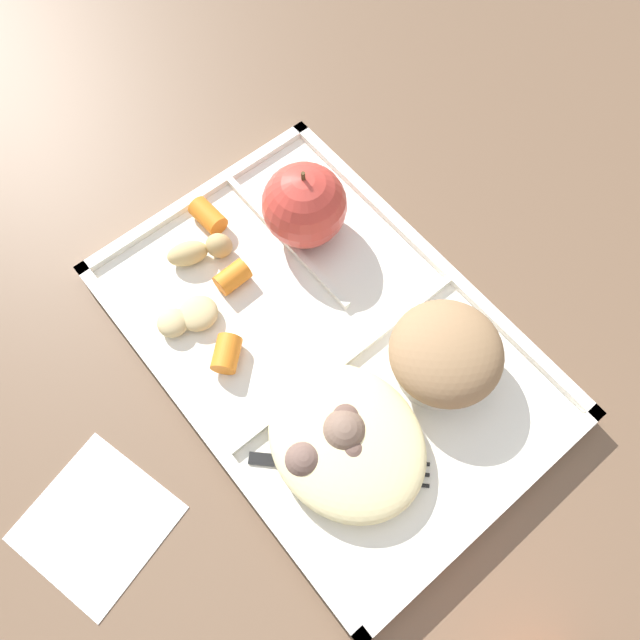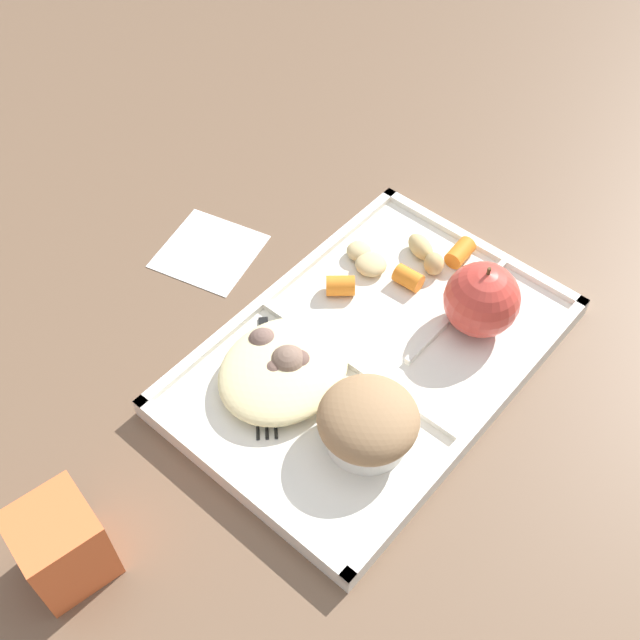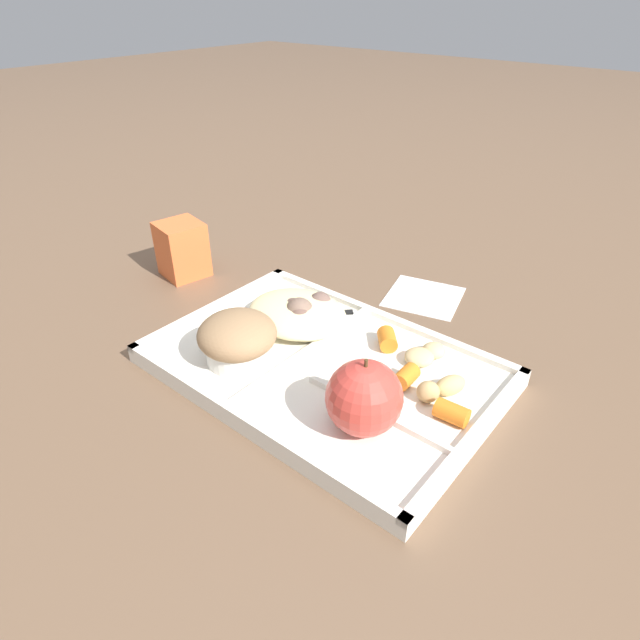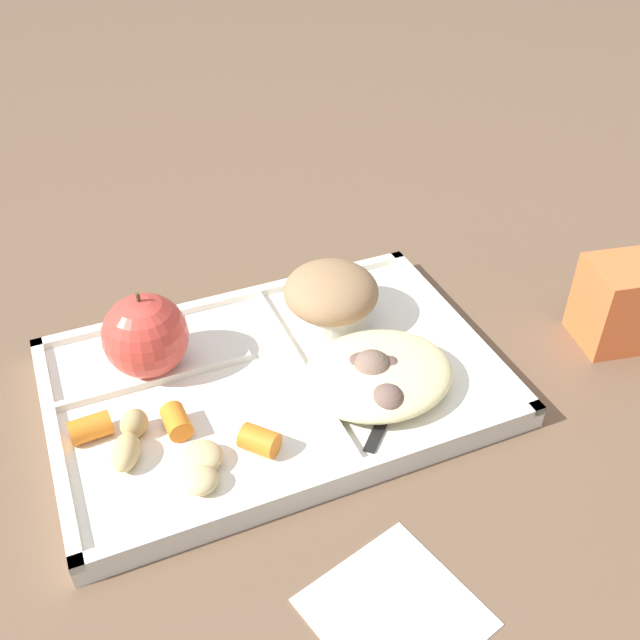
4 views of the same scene
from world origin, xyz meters
TOP-DOWN VIEW (x-y plane):
  - ground at (0.00, 0.00)m, footprint 6.00×6.00m
  - lunch_tray at (-0.00, 0.00)m, footprint 0.40×0.27m
  - green_apple at (-0.10, 0.06)m, footprint 0.08×0.08m
  - bran_muffin at (0.08, 0.06)m, footprint 0.09×0.09m
  - carrot_slice_small at (-0.10, -0.03)m, footprint 0.02×0.03m
  - carrot_slice_back at (-0.04, -0.08)m, footprint 0.04×0.04m
  - carrot_slice_near_corner at (-0.16, -0.01)m, footprint 0.04×0.02m
  - potato_chunk_wedge at (-0.14, -0.05)m, footprint 0.03×0.04m
  - potato_chunk_golden at (-0.09, -0.07)m, footprint 0.04×0.04m
  - potato_chunk_small at (-0.13, -0.02)m, footprint 0.03×0.03m
  - potato_chunk_browned at (-0.09, -0.09)m, footprint 0.04×0.04m
  - egg_noodle_pile at (0.08, -0.05)m, footprint 0.14×0.12m
  - meatball_back at (0.08, -0.04)m, footprint 0.04×0.04m
  - meatball_center at (0.07, -0.08)m, footprint 0.03×0.03m
  - meatball_front at (0.09, -0.05)m, footprint 0.03×0.03m
  - meatball_side at (0.07, -0.04)m, footprint 0.03×0.03m
  - plastic_fork at (0.10, -0.06)m, footprint 0.11×0.11m
  - milk_carton at (0.33, -0.06)m, footprint 0.08×0.08m
  - paper_napkin at (0.00, -0.24)m, footprint 0.13×0.13m

SIDE VIEW (x-z plane):
  - ground at x=0.00m, z-range 0.00..0.00m
  - paper_napkin at x=0.00m, z-range 0.00..0.00m
  - lunch_tray at x=0.00m, z-range 0.00..0.02m
  - plastic_fork at x=0.10m, z-range 0.02..0.02m
  - potato_chunk_golden at x=-0.09m, z-range 0.02..0.03m
  - potato_chunk_browned at x=-0.09m, z-range 0.02..0.03m
  - carrot_slice_small at x=-0.10m, z-range 0.02..0.04m
  - carrot_slice_near_corner at x=-0.16m, z-range 0.02..0.04m
  - potato_chunk_wedge at x=-0.14m, z-range 0.02..0.04m
  - carrot_slice_back at x=-0.04m, z-range 0.02..0.04m
  - potato_chunk_small at x=-0.13m, z-range 0.02..0.04m
  - egg_noodle_pile at x=0.08m, z-range 0.02..0.05m
  - meatball_front at x=0.09m, z-range 0.02..0.05m
  - meatball_center at x=0.07m, z-range 0.02..0.05m
  - meatball_side at x=0.07m, z-range 0.02..0.05m
  - meatball_back at x=0.08m, z-range 0.02..0.05m
  - milk_carton at x=0.33m, z-range 0.00..0.09m
  - bran_muffin at x=0.08m, z-range 0.02..0.08m
  - green_apple at x=-0.10m, z-range 0.01..0.10m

